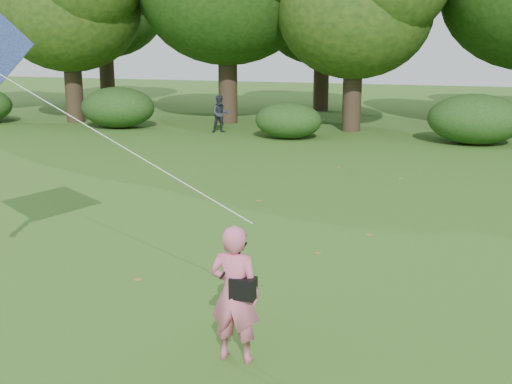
% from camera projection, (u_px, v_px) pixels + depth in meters
% --- Properties ---
extents(ground, '(100.00, 100.00, 0.00)m').
position_uv_depth(ground, '(238.00, 338.00, 8.44)').
color(ground, '#265114').
rests_on(ground, ground).
extents(man_kite_flyer, '(0.63, 0.42, 1.71)m').
position_uv_depth(man_kite_flyer, '(235.00, 294.00, 7.70)').
color(man_kite_flyer, '#D96686').
rests_on(man_kite_flyer, ground).
extents(bystander_left, '(0.95, 0.88, 1.56)m').
position_uv_depth(bystander_left, '(220.00, 114.00, 26.91)').
color(bystander_left, '#272D35').
rests_on(bystander_left, ground).
extents(crossbody_bag, '(0.43, 0.20, 0.70)m').
position_uv_depth(crossbody_bag, '(243.00, 287.00, 7.61)').
color(crossbody_bag, black).
rests_on(crossbody_bag, ground).
extents(shrub_band, '(39.15, 3.22, 1.88)m').
position_uv_depth(shrub_band, '(374.00, 118.00, 24.73)').
color(shrub_band, '#264919').
rests_on(shrub_band, ground).
extents(fallen_leaves, '(7.63, 14.91, 0.01)m').
position_uv_depth(fallen_leaves, '(342.00, 227.00, 13.42)').
color(fallen_leaves, olive).
rests_on(fallen_leaves, ground).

